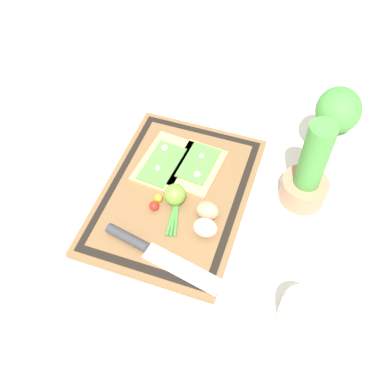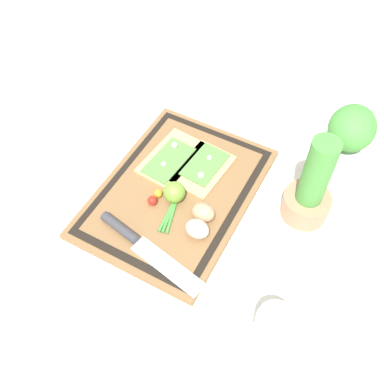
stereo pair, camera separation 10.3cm
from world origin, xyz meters
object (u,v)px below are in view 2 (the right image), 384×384
Objects in this scene: egg_brown at (203,212)px; herb_pot at (310,191)px; cherry_tomato_yellow at (158,193)px; herb_glass at (347,140)px; pizza_slice_near at (171,158)px; lime at (174,192)px; pizza_slice_far at (203,168)px; cherry_tomato_red at (152,201)px; egg_pink at (197,229)px; knife at (134,239)px; sauce_jar at (273,327)px.

herb_pot is at bearing 124.97° from egg_brown.
herb_glass is at bearing 128.91° from cherry_tomato_yellow.
pizza_slice_near is 8.99× the size of cherry_tomato_yellow.
pizza_slice_near is 3.59× the size of lime.
cherry_tomato_red is at bearing -20.70° from pizza_slice_far.
egg_brown is 1.00× the size of egg_pink.
knife is at bearing -8.73° from pizza_slice_far.
cherry_tomato_red is (0.13, 0.03, 0.01)m from pizza_slice_near.
cherry_tomato_yellow is (0.11, 0.03, 0.00)m from pizza_slice_near.
lime reaches higher than pizza_slice_far.
cherry_tomato_red is at bearing -48.72° from herb_glass.
herb_glass is at bearing 113.90° from pizza_slice_near.
egg_pink is 1.07× the size of lime.
herb_glass is (-0.27, 0.34, 0.10)m from cherry_tomato_yellow.
sauce_jar is (0.17, 0.23, -0.00)m from egg_brown.
pizza_slice_near is 0.22m from egg_pink.
cherry_tomato_red is at bearing -170.89° from knife.
pizza_slice_near is at bearing -168.15° from cherry_tomato_red.
cherry_tomato_yellow is at bearing -67.31° from herb_pot.
sauce_jar is 0.45m from herb_glass.
cherry_tomato_red is (0.15, -0.05, 0.01)m from pizza_slice_far.
sauce_jar is at bearing 61.56° from egg_pink.
egg_brown is at bearing -38.30° from herb_glass.
herb_pot is (-0.13, 0.31, 0.05)m from cherry_tomato_yellow.
pizza_slice_near is at bearing -135.30° from egg_pink.
cherry_tomato_yellow is 0.45m from herb_glass.
egg_brown reaches higher than knife.
egg_brown is at bearing 99.62° from cherry_tomato_red.
pizza_slice_near is 0.35m from herb_pot.
pizza_slice_far is 3.03× the size of egg_pink.
herb_glass is (-0.15, 0.28, 0.10)m from pizza_slice_far.
herb_pot reaches higher than lime.
egg_brown is 0.23× the size of herb_pot.
egg_pink is 0.14m from cherry_tomato_yellow.
pizza_slice_far is at bearing 171.33° from lime.
sauce_jar is (0.28, 0.38, 0.01)m from pizza_slice_near.
egg_brown reaches higher than cherry_tomato_red.
pizza_slice_far is 0.19m from egg_pink.
herb_pot is (-0.18, 0.18, 0.04)m from egg_pink.
pizza_slice_far is 0.69× the size of herb_pot.
egg_pink is at bearing 125.43° from knife.
pizza_slice_far reaches higher than knife.
herb_glass is at bearing 118.22° from pizza_slice_far.
cherry_tomato_yellow is 0.34m from herb_pot.
pizza_slice_far is 0.34m from herb_glass.
knife is at bearing -39.80° from egg_brown.
herb_pot is 2.71× the size of sauce_jar.
egg_brown is 2.68× the size of cherry_tomato_yellow.
egg_brown reaches higher than cherry_tomato_yellow.
cherry_tomato_red is 0.10× the size of herb_pot.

